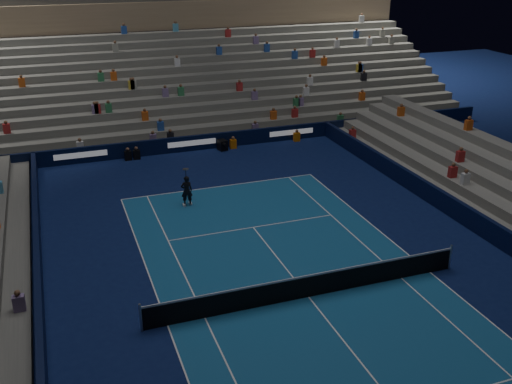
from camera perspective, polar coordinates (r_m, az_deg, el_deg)
The scene contains 8 objects.
ground at distance 23.24m, azimuth 5.06°, elevation -10.01°, with size 90.00×90.00×0.00m, color #0B1645.
court_surface at distance 23.23m, azimuth 5.06°, elevation -9.99°, with size 10.97×23.77×0.01m, color #185287.
sponsor_barrier_far at distance 39.01m, azimuth -6.21°, elevation 4.69°, with size 44.00×0.25×1.00m, color black.
sponsor_barrier_west at distance 21.40m, azimuth -19.96°, elevation -13.08°, with size 0.25×37.00×1.00m, color black.
grandstand_main at distance 47.21m, azimuth -9.16°, elevation 11.33°, with size 44.00×15.20×11.20m.
tennis_net at distance 22.97m, azimuth 5.10°, elevation -8.95°, with size 12.90×0.10×1.10m.
tennis_player at distance 30.65m, azimuth -6.67°, elevation 0.12°, with size 0.59×0.39×1.62m, color black.
broadcast_camera at distance 38.97m, azimuth -3.24°, elevation 4.53°, with size 0.63×1.03×0.68m.
Camera 1 is at (-8.44, -17.63, 12.57)m, focal length 41.68 mm.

